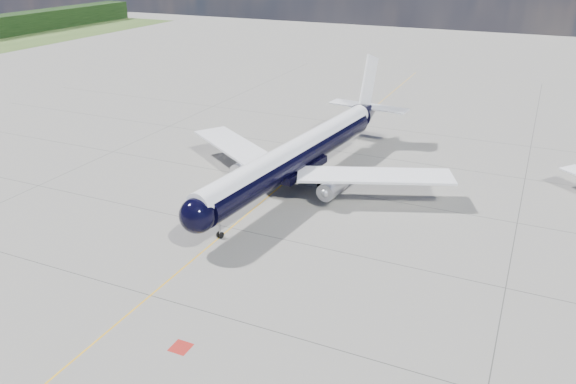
# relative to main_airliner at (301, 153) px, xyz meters

# --- Properties ---
(ground) EXTENTS (320.00, 320.00, 0.00)m
(ground) POSITION_rel_main_airliner_xyz_m (-2.12, 4.56, -4.45)
(ground) COLOR gray
(ground) RESTS_ON ground
(taxiway_centerline) EXTENTS (0.16, 160.00, 0.01)m
(taxiway_centerline) POSITION_rel_main_airliner_xyz_m (-2.12, -0.44, -4.45)
(taxiway_centerline) COLOR #E2A00B
(taxiway_centerline) RESTS_ON ground
(red_marking) EXTENTS (1.60, 1.60, 0.01)m
(red_marking) POSITION_rel_main_airliner_xyz_m (4.68, -35.44, -4.45)
(red_marking) COLOR maroon
(red_marking) RESTS_ON ground
(main_airliner) EXTENTS (40.58, 49.67, 14.35)m
(main_airliner) POSITION_rel_main_airliner_xyz_m (0.00, 0.00, 0.00)
(main_airliner) COLOR black
(main_airliner) RESTS_ON ground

